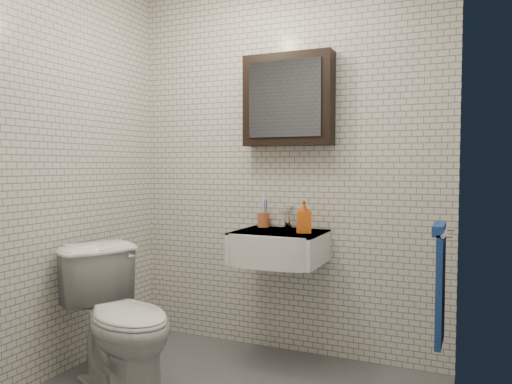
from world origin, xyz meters
TOP-DOWN VIEW (x-y plane):
  - room_shell at (0.00, 0.00)m, footprint 2.22×2.02m
  - washbasin at (0.05, 0.73)m, footprint 0.55×0.50m
  - faucet at (0.05, 0.93)m, footprint 0.06×0.20m
  - mirror_cabinet at (0.05, 0.93)m, footprint 0.60×0.15m
  - towel_rail at (1.04, 0.35)m, footprint 0.09×0.30m
  - toothbrush_cup at (-0.13, 0.94)m, footprint 0.10×0.10m
  - soap_bottle at (0.21, 0.77)m, footprint 0.12×0.12m
  - toilet at (-0.61, 0.04)m, footprint 0.90×0.73m

SIDE VIEW (x-z plane):
  - toilet at x=-0.61m, z-range 0.00..0.80m
  - towel_rail at x=1.04m, z-range 0.43..1.01m
  - washbasin at x=0.05m, z-range 0.66..0.86m
  - toothbrush_cup at x=-0.13m, z-range 0.80..1.01m
  - faucet at x=0.05m, z-range 0.84..0.99m
  - soap_bottle at x=0.21m, z-range 0.85..1.05m
  - room_shell at x=0.00m, z-range 0.21..2.72m
  - mirror_cabinet at x=0.05m, z-range 1.40..2.00m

